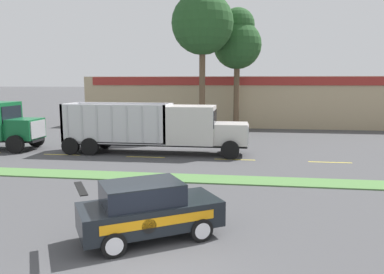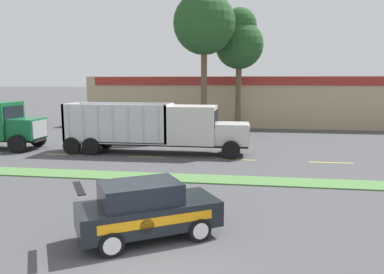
% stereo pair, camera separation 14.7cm
% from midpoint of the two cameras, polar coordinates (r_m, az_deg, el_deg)
% --- Properties ---
extents(grass_verge, '(120.00, 1.52, 0.06)m').
position_cam_midpoint_polar(grass_verge, '(17.65, 1.43, -6.39)').
color(grass_verge, '#517F42').
rests_on(grass_verge, ground_plane).
extents(centre_line_3, '(2.40, 0.14, 0.01)m').
position_cam_midpoint_polar(centre_line_3, '(24.92, -18.87, -2.52)').
color(centre_line_3, yellow).
rests_on(centre_line_3, ground_plane).
extents(centre_line_4, '(2.40, 0.14, 0.01)m').
position_cam_midpoint_polar(centre_line_4, '(22.96, -6.79, -3.03)').
color(centre_line_4, yellow).
rests_on(centre_line_4, ground_plane).
extents(centre_line_5, '(2.40, 0.14, 0.01)m').
position_cam_midpoint_polar(centre_line_5, '(22.17, 6.83, -3.44)').
color(centre_line_5, yellow).
rests_on(centre_line_5, ground_plane).
extents(centre_line_6, '(2.40, 0.14, 0.01)m').
position_cam_midpoint_polar(centre_line_6, '(22.68, 20.62, -3.66)').
color(centre_line_6, yellow).
rests_on(centre_line_6, ground_plane).
extents(dump_truck_mid, '(11.63, 2.83, 3.27)m').
position_cam_midpoint_polar(dump_truck_mid, '(23.66, -2.56, 1.26)').
color(dump_truck_mid, black).
rests_on(dump_truck_mid, ground_plane).
extents(rally_car, '(4.36, 3.58, 1.73)m').
position_cam_midpoint_polar(rally_car, '(11.14, -6.59, -10.85)').
color(rally_car, black).
rests_on(rally_car, ground_plane).
extents(store_building_backdrop, '(38.86, 12.10, 5.04)m').
position_cam_midpoint_polar(store_building_backdrop, '(42.86, 12.63, 5.54)').
color(store_building_backdrop, tan).
rests_on(store_building_backdrop, ground_plane).
extents(tree_behind_left, '(4.38, 4.38, 11.14)m').
position_cam_midpoint_polar(tree_behind_left, '(35.30, 7.34, 14.37)').
color(tree_behind_left, brown).
rests_on(tree_behind_left, ground_plane).
extents(tree_behind_centre, '(5.19, 5.19, 13.24)m').
position_cam_midpoint_polar(tree_behind_centre, '(32.62, 2.01, 17.75)').
color(tree_behind_centre, brown).
rests_on(tree_behind_centre, ground_plane).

